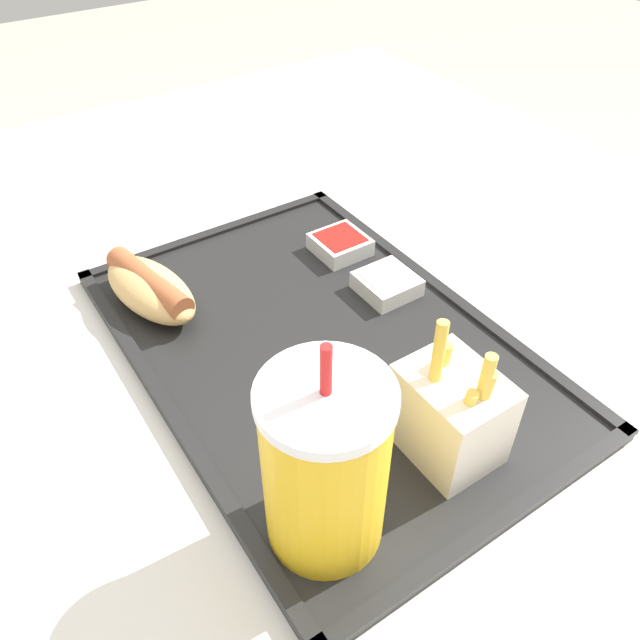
# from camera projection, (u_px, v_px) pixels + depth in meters

# --- Properties ---
(dining_table) EXTENTS (1.34, 1.19, 0.71)m
(dining_table) POSITION_uv_depth(u_px,v_px,m) (305.00, 554.00, 0.81)
(dining_table) COLOR beige
(dining_table) RESTS_ON ground_plane
(food_tray) EXTENTS (0.46, 0.31, 0.01)m
(food_tray) POSITION_uv_depth(u_px,v_px,m) (320.00, 348.00, 0.58)
(food_tray) COLOR black
(food_tray) RESTS_ON dining_table
(soda_cup) EXTENTS (0.08, 0.08, 0.17)m
(soda_cup) POSITION_uv_depth(u_px,v_px,m) (325.00, 466.00, 0.39)
(soda_cup) COLOR gold
(soda_cup) RESTS_ON food_tray
(hot_dog_far) EXTENTS (0.13, 0.08, 0.04)m
(hot_dog_far) POSITION_uv_depth(u_px,v_px,m) (150.00, 288.00, 0.61)
(hot_dog_far) COLOR tan
(hot_dog_far) RESTS_ON food_tray
(fries_carton) EXTENTS (0.08, 0.06, 0.12)m
(fries_carton) POSITION_uv_depth(u_px,v_px,m) (451.00, 413.00, 0.46)
(fries_carton) COLOR silver
(fries_carton) RESTS_ON food_tray
(sauce_cup_mayo) EXTENTS (0.05, 0.05, 0.02)m
(sauce_cup_mayo) POSITION_uv_depth(u_px,v_px,m) (387.00, 283.00, 0.63)
(sauce_cup_mayo) COLOR silver
(sauce_cup_mayo) RESTS_ON food_tray
(sauce_cup_ketchup) EXTENTS (0.05, 0.05, 0.02)m
(sauce_cup_ketchup) POSITION_uv_depth(u_px,v_px,m) (340.00, 244.00, 0.68)
(sauce_cup_ketchup) COLOR silver
(sauce_cup_ketchup) RESTS_ON food_tray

